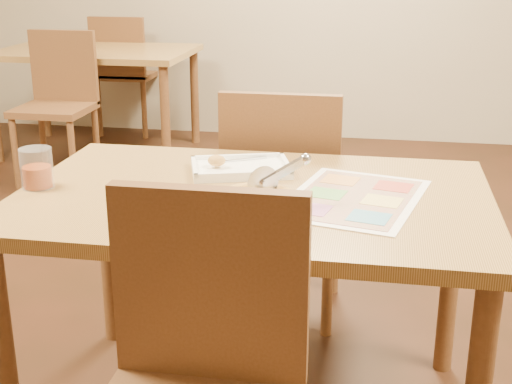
% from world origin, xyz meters
% --- Properties ---
extents(dining_table, '(1.30, 0.85, 0.72)m').
position_xyz_m(dining_table, '(0.00, 0.00, 0.63)').
color(dining_table, '#A07A40').
rests_on(dining_table, ground).
extents(chair_near, '(0.42, 0.42, 0.47)m').
position_xyz_m(chair_near, '(0.00, -0.60, 0.57)').
color(chair_near, brown).
rests_on(chair_near, ground).
extents(chair_far, '(0.42, 0.42, 0.47)m').
position_xyz_m(chair_far, '(-0.00, 0.60, 0.57)').
color(chair_far, brown).
rests_on(chair_far, ground).
extents(bg_table, '(1.30, 0.85, 0.72)m').
position_xyz_m(bg_table, '(-1.60, 2.80, 0.63)').
color(bg_table, '#A07A40').
rests_on(bg_table, ground).
extents(bg_chair_near, '(0.42, 0.42, 0.47)m').
position_xyz_m(bg_chair_near, '(-1.60, 2.20, 0.57)').
color(bg_chair_near, brown).
rests_on(bg_chair_near, ground).
extents(bg_chair_far, '(0.42, 0.42, 0.47)m').
position_xyz_m(bg_chair_far, '(-1.60, 3.30, 0.57)').
color(bg_chair_far, brown).
rests_on(bg_chair_far, ground).
extents(plate, '(0.37, 0.37, 0.02)m').
position_xyz_m(plate, '(0.03, -0.14, 0.73)').
color(plate, white).
rests_on(plate, dining_table).
extents(pizza, '(0.21, 0.21, 0.03)m').
position_xyz_m(pizza, '(0.03, -0.13, 0.75)').
color(pizza, '#E4AE4D').
rests_on(pizza, plate).
extents(pizza_cutter, '(0.14, 0.12, 0.10)m').
position_xyz_m(pizza_cutter, '(0.08, -0.11, 0.81)').
color(pizza_cutter, silver).
rests_on(pizza_cutter, pizza).
extents(appetizer_tray, '(0.34, 0.28, 0.06)m').
position_xyz_m(appetizer_tray, '(-0.08, 0.18, 0.73)').
color(appetizer_tray, white).
rests_on(appetizer_tray, dining_table).
extents(glass_tumbler, '(0.09, 0.09, 0.11)m').
position_xyz_m(glass_tumbler, '(-0.60, -0.06, 0.77)').
color(glass_tumbler, maroon).
rests_on(glass_tumbler, dining_table).
extents(menu, '(0.43, 0.53, 0.00)m').
position_xyz_m(menu, '(0.28, -0.00, 0.72)').
color(menu, white).
rests_on(menu, dining_table).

